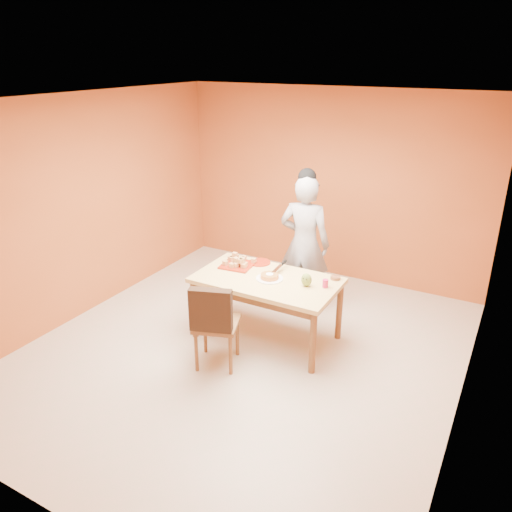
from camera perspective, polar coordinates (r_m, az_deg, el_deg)
The scene contains 17 objects.
floor at distance 5.70m, azimuth -1.47°, elevation -10.83°, with size 5.00×5.00×0.00m, color beige.
ceiling at distance 4.79m, azimuth -1.80°, elevation 17.34°, with size 5.00×5.00×0.00m, color white.
wall_back at distance 7.26m, azimuth 8.52°, elevation 7.98°, with size 4.50×4.50×0.00m, color #B55A29.
wall_left at distance 6.47m, azimuth -19.14°, elevation 5.24°, with size 5.00×5.00×0.00m, color #B55A29.
wall_right at distance 4.47m, azimuth 24.13°, elevation -2.99°, with size 5.00×5.00×0.00m, color #B55A29.
dining_table at distance 5.64m, azimuth 1.24°, elevation -3.44°, with size 1.60×0.90×0.76m.
dining_chair at distance 5.25m, azimuth -4.66°, elevation -7.54°, with size 0.59×0.65×0.98m.
pastry_pile at distance 5.90m, azimuth -2.13°, elevation -0.47°, with size 0.32×0.32×0.10m, color tan, non-canonical shape.
person at distance 6.29m, azimuth 5.56°, elevation 1.38°, with size 0.64×0.42×1.76m, color #98989B.
pastry_platter at distance 5.92m, azimuth -2.13°, elevation -1.03°, with size 0.36×0.36×0.02m, color maroon.
red_dinner_plate at distance 6.00m, azimuth 0.43°, elevation -0.72°, with size 0.26×0.26×0.02m, color maroon.
white_cake_plate at distance 5.58m, azimuth 1.56°, elevation -2.59°, with size 0.30×0.30×0.01m, color white.
sponge_cake at distance 5.57m, azimuth 1.56°, elevation -2.33°, with size 0.20×0.20×0.05m, color orange.
cake_server at distance 5.70m, azimuth 2.49°, elevation -1.41°, with size 0.05×0.24×0.01m, color silver.
egg_ornament at distance 5.41m, azimuth 5.79°, elevation -2.73°, with size 0.12×0.10×0.15m, color olive.
magenta_glass at distance 5.42m, azimuth 7.93°, elevation -3.13°, with size 0.06×0.06×0.09m, color #C51D55.
checker_tin at distance 5.64m, azimuth 9.05°, elevation -2.48°, with size 0.11×0.11×0.03m, color #37200F.
Camera 1 is at (2.43, -4.11, 3.11)m, focal length 35.00 mm.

